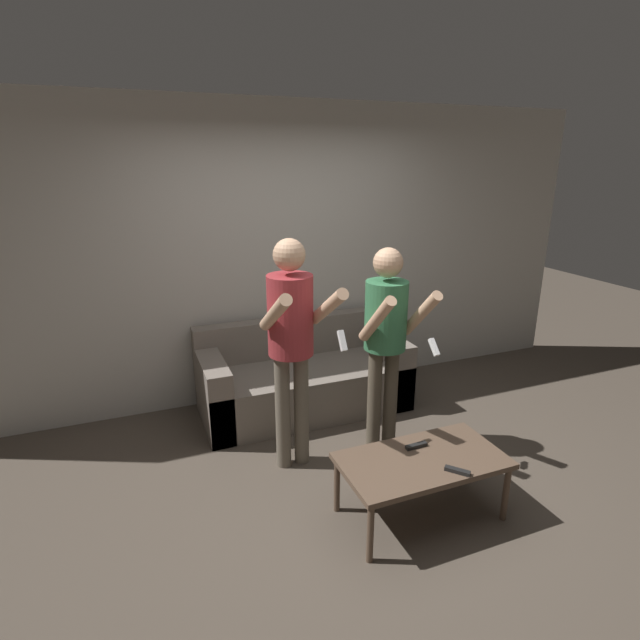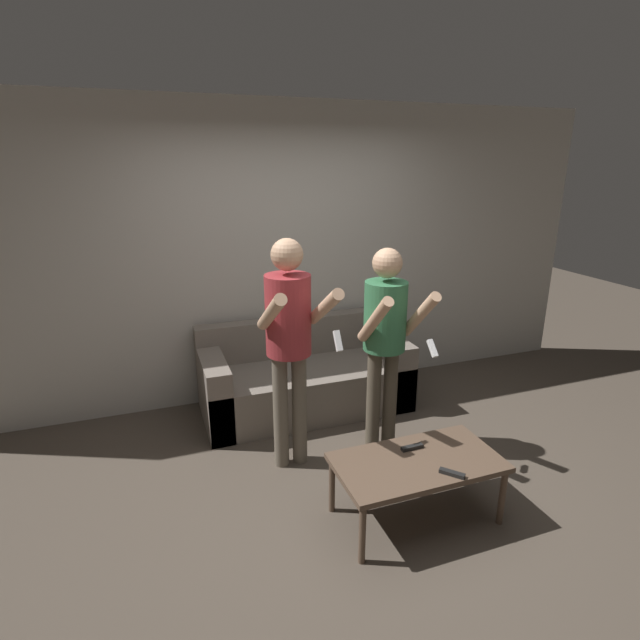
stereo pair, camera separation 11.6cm
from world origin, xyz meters
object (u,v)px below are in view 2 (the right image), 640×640
at_px(person_standing_left, 289,331).
at_px(coffee_table, 417,466).
at_px(remote_far, 412,447).
at_px(couch, 304,379).
at_px(remote_near, 452,473).
at_px(person_standing_right, 386,329).

xyz_separation_m(person_standing_left, coffee_table, (0.57, -0.84, -0.68)).
bearing_deg(remote_far, person_standing_left, 129.91).
height_order(couch, remote_near, couch).
relative_size(person_standing_left, remote_near, 12.44).
bearing_deg(remote_far, couch, 98.21).
bearing_deg(remote_near, person_standing_left, 123.11).
height_order(remote_near, remote_far, same).
bearing_deg(couch, remote_far, -81.79).
bearing_deg(person_standing_right, person_standing_left, -179.74).
height_order(person_standing_left, remote_far, person_standing_left).
height_order(person_standing_right, remote_far, person_standing_right).
bearing_deg(remote_far, remote_near, -76.13).
bearing_deg(couch, coffee_table, -83.38).
bearing_deg(remote_far, coffee_table, -103.67).
relative_size(person_standing_left, coffee_table, 1.64).
height_order(couch, remote_far, couch).
bearing_deg(remote_far, person_standing_right, 78.09).
xyz_separation_m(couch, person_standing_left, (-0.37, -0.84, 0.79)).
relative_size(couch, person_standing_left, 1.08).
xyz_separation_m(coffee_table, remote_near, (0.11, -0.20, 0.05)).
distance_m(couch, person_standing_left, 1.21).
relative_size(person_standing_right, remote_far, 10.55).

